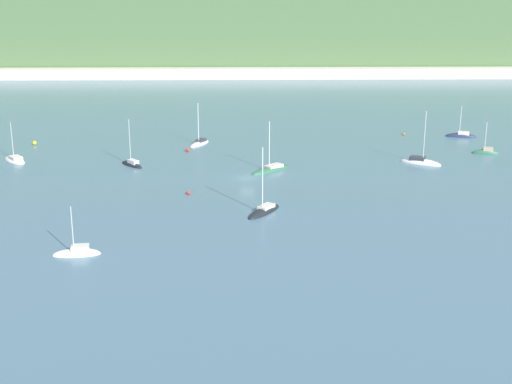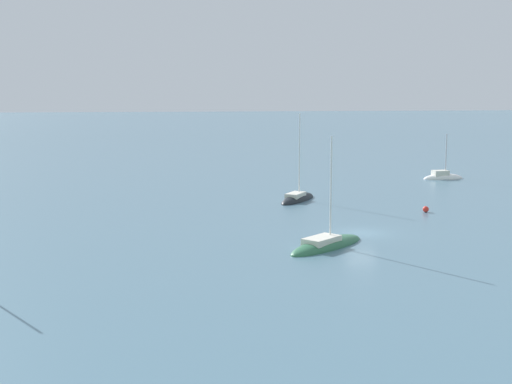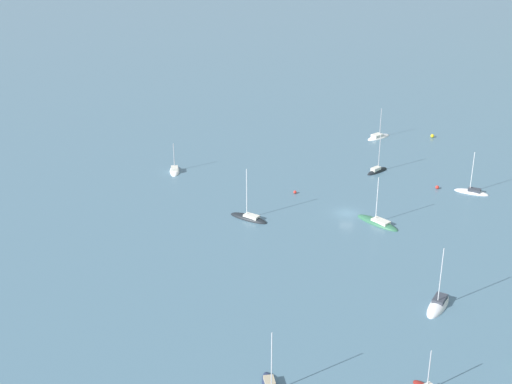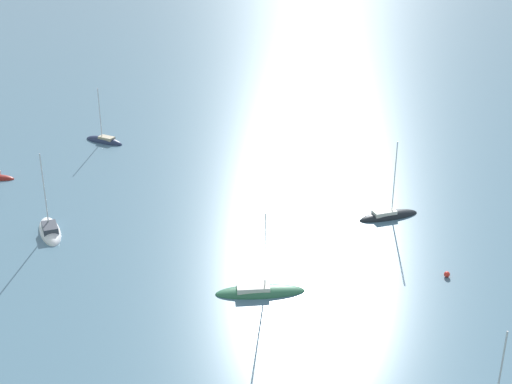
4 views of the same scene
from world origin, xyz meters
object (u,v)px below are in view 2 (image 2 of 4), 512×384
(sailboat_0, at_px, (326,246))
(mooring_buoy_2, at_px, (426,209))
(sailboat_7, at_px, (297,200))
(sailboat_9, at_px, (443,178))

(sailboat_0, height_order, mooring_buoy_2, sailboat_0)
(sailboat_0, xyz_separation_m, sailboat_7, (-1.93, -23.00, 0.01))
(sailboat_0, distance_m, sailboat_7, 23.08)
(sailboat_0, bearing_deg, mooring_buoy_2, 3.91)
(mooring_buoy_2, bearing_deg, sailboat_0, 46.48)
(sailboat_0, height_order, sailboat_7, sailboat_7)
(mooring_buoy_2, bearing_deg, sailboat_9, -115.22)
(sailboat_9, distance_m, mooring_buoy_2, 27.31)
(sailboat_0, height_order, sailboat_9, sailboat_0)
(sailboat_7, xyz_separation_m, mooring_buoy_2, (-11.41, 8.95, 0.22))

